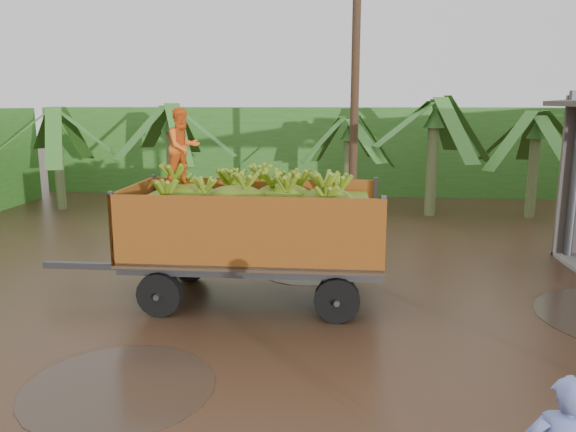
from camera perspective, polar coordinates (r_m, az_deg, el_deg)
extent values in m
plane|color=black|center=(9.34, 7.66, -12.94)|extent=(100.00, 100.00, 0.00)
cube|color=#2D661E|center=(24.63, 1.66, 6.78)|extent=(22.00, 3.00, 3.60)
cube|color=#47474C|center=(12.09, -19.48, -4.79)|extent=(1.94, 0.13, 0.13)
imported|color=orange|center=(10.97, -10.63, 6.90)|extent=(0.90, 0.91, 1.48)
cylinder|color=#47301E|center=(16.66, 6.78, 11.53)|extent=(0.24, 0.24, 7.73)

